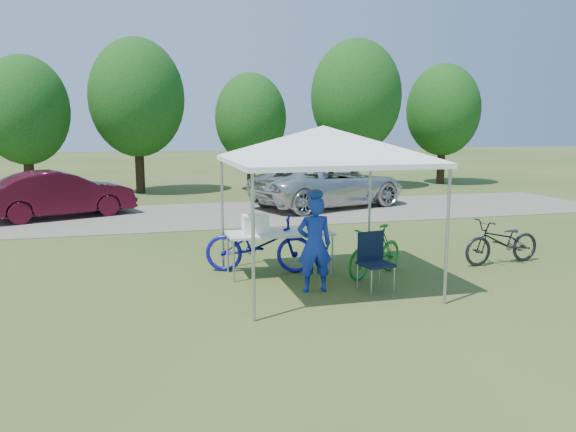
# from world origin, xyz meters

# --- Properties ---
(ground) EXTENTS (100.00, 100.00, 0.00)m
(ground) POSITION_xyz_m (0.00, 0.00, 0.00)
(ground) COLOR #2D5119
(ground) RESTS_ON ground
(gravel_strip) EXTENTS (24.00, 5.00, 0.02)m
(gravel_strip) POSITION_xyz_m (0.00, 8.00, 0.01)
(gravel_strip) COLOR gray
(gravel_strip) RESTS_ON ground
(canopy) EXTENTS (4.53, 4.53, 3.00)m
(canopy) POSITION_xyz_m (0.00, 0.00, 2.65)
(canopy) COLOR #A5A5AA
(canopy) RESTS_ON ground
(treeline) EXTENTS (24.89, 4.28, 6.30)m
(treeline) POSITION_xyz_m (-0.29, 14.05, 3.53)
(treeline) COLOR #382314
(treeline) RESTS_ON ground
(folding_table) EXTENTS (1.93, 0.80, 0.79)m
(folding_table) POSITION_xyz_m (-0.54, 0.87, 0.75)
(folding_table) COLOR white
(folding_table) RESTS_ON ground
(folding_chair) EXTENTS (0.56, 0.58, 0.97)m
(folding_chair) POSITION_xyz_m (0.75, -0.47, 0.57)
(folding_chair) COLOR black
(folding_chair) RESTS_ON ground
(cooler) EXTENTS (0.47, 0.32, 0.34)m
(cooler) POSITION_xyz_m (-0.99, 0.87, 0.97)
(cooler) COLOR white
(cooler) RESTS_ON folding_table
(ice_cream_cup) EXTENTS (0.09, 0.09, 0.07)m
(ice_cream_cup) POSITION_xyz_m (0.03, 0.82, 0.83)
(ice_cream_cup) COLOR gold
(ice_cream_cup) RESTS_ON folding_table
(cyclist) EXTENTS (0.61, 0.43, 1.59)m
(cyclist) POSITION_xyz_m (-0.25, -0.34, 0.80)
(cyclist) COLOR #1530AB
(cyclist) RESTS_ON ground
(bike_blue) EXTENTS (2.16, 1.33, 1.07)m
(bike_blue) POSITION_xyz_m (-0.87, 1.12, 0.54)
(bike_blue) COLOR #1713AD
(bike_blue) RESTS_ON ground
(bike_green) EXTENTS (1.56, 1.16, 0.93)m
(bike_green) POSITION_xyz_m (1.12, 0.29, 0.47)
(bike_green) COLOR #1C8224
(bike_green) RESTS_ON ground
(bike_dark) EXTENTS (1.78, 0.77, 0.91)m
(bike_dark) POSITION_xyz_m (3.92, 0.49, 0.45)
(bike_dark) COLOR black
(bike_dark) RESTS_ON ground
(minivan) EXTENTS (5.86, 4.07, 1.49)m
(minivan) POSITION_xyz_m (3.10, 8.67, 0.76)
(minivan) COLOR silver
(minivan) RESTS_ON gravel_strip
(sedan) EXTENTS (4.42, 2.90, 1.38)m
(sedan) POSITION_xyz_m (-5.30, 8.63, 0.71)
(sedan) COLOR #420B1A
(sedan) RESTS_ON gravel_strip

